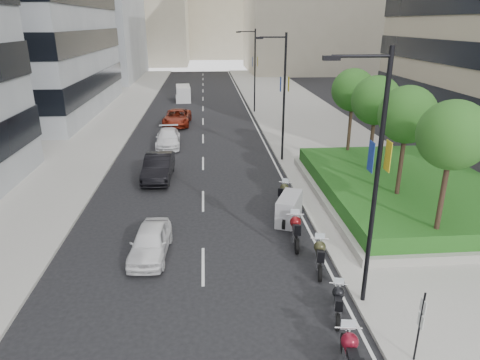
{
  "coord_description": "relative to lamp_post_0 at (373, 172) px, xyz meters",
  "views": [
    {
      "loc": [
        -1.22,
        -11.68,
        9.63
      ],
      "look_at": [
        0.46,
        8.88,
        2.0
      ],
      "focal_mm": 32.0,
      "sensor_mm": 36.0,
      "label": 1
    }
  ],
  "objects": [
    {
      "name": "motorcycle_1",
      "position": [
        -1.4,
        -3.23,
        -4.42
      ],
      "size": [
        0.8,
        2.41,
        1.2
      ],
      "rotation": [
        0.0,
        0.0,
        1.45
      ],
      "color": "black",
      "rests_on": "ground"
    },
    {
      "name": "planter",
      "position": [
        5.86,
        9.0,
        -4.72
      ],
      "size": [
        10.0,
        14.0,
        0.4
      ],
      "primitive_type": "cube",
      "color": "#9B9990",
      "rests_on": "sidewalk_right"
    },
    {
      "name": "car_d",
      "position": [
        -8.18,
        29.58,
        -4.31
      ],
      "size": [
        2.76,
        5.54,
        1.51
      ],
      "primitive_type": "imported",
      "rotation": [
        0.0,
        0.0,
        -0.05
      ],
      "color": "maroon",
      "rests_on": "ground"
    },
    {
      "name": "parking_sign",
      "position": [
        0.66,
        -3.0,
        -3.61
      ],
      "size": [
        0.06,
        0.32,
        2.5
      ],
      "color": "black",
      "rests_on": "ground"
    },
    {
      "name": "lamp_post_0",
      "position": [
        0.0,
        0.0,
        0.0
      ],
      "size": [
        2.34,
        0.45,
        9.0
      ],
      "color": "black",
      "rests_on": "ground"
    },
    {
      "name": "tree_3",
      "position": [
        4.36,
        15.0,
        0.36
      ],
      "size": [
        2.8,
        2.8,
        6.3
      ],
      "color": "#332319",
      "rests_on": "planter"
    },
    {
      "name": "delivery_van",
      "position": [
        -8.17,
        43.45,
        -4.17
      ],
      "size": [
        2.05,
        4.66,
        1.91
      ],
      "rotation": [
        0.0,
        0.0,
        0.07
      ],
      "color": "white",
      "rests_on": "ground"
    },
    {
      "name": "lamp_post_1",
      "position": [
        0.0,
        17.0,
        0.0
      ],
      "size": [
        2.34,
        0.45,
        9.0
      ],
      "color": "black",
      "rests_on": "ground"
    },
    {
      "name": "motorcycle_3",
      "position": [
        -0.84,
        2.39,
        -4.45
      ],
      "size": [
        0.8,
        2.28,
        1.15
      ],
      "rotation": [
        0.0,
        0.0,
        1.36
      ],
      "color": "black",
      "rests_on": "ground"
    },
    {
      "name": "tree_2",
      "position": [
        4.36,
        11.0,
        0.36
      ],
      "size": [
        2.8,
        2.8,
        6.3
      ],
      "color": "#332319",
      "rests_on": "planter"
    },
    {
      "name": "car_c",
      "position": [
        -8.49,
        21.79,
        -4.38
      ],
      "size": [
        2.11,
        4.79,
        1.37
      ],
      "primitive_type": "imported",
      "rotation": [
        0.0,
        0.0,
        0.04
      ],
      "color": "white",
      "rests_on": "ground"
    },
    {
      "name": "motorcycle_4",
      "position": [
        -1.38,
        4.67,
        -4.41
      ],
      "size": [
        0.82,
        2.44,
        1.22
      ],
      "rotation": [
        0.0,
        0.0,
        1.45
      ],
      "color": "black",
      "rests_on": "ground"
    },
    {
      "name": "lane_centre",
      "position": [
        -5.64,
        29.0,
        -5.06
      ],
      "size": [
        0.12,
        100.0,
        0.01
      ],
      "primitive_type": "cube",
      "color": "silver",
      "rests_on": "ground"
    },
    {
      "name": "ground",
      "position": [
        -4.14,
        -1.0,
        -5.07
      ],
      "size": [
        160.0,
        160.0,
        0.0
      ],
      "primitive_type": "plane",
      "color": "black",
      "rests_on": "ground"
    },
    {
      "name": "sidewalk_right",
      "position": [
        4.86,
        29.0,
        -4.99
      ],
      "size": [
        10.0,
        100.0,
        0.15
      ],
      "primitive_type": "cube",
      "color": "#9E9B93",
      "rests_on": "ground"
    },
    {
      "name": "lamp_post_2",
      "position": [
        0.0,
        35.0,
        0.0
      ],
      "size": [
        2.34,
        0.45,
        9.0
      ],
      "color": "black",
      "rests_on": "ground"
    },
    {
      "name": "motorcycle_2",
      "position": [
        -0.97,
        -0.6,
        -4.53
      ],
      "size": [
        0.8,
        1.97,
        1.0
      ],
      "rotation": [
        0.0,
        0.0,
        1.29
      ],
      "color": "black",
      "rests_on": "ground"
    },
    {
      "name": "motorcycle_5",
      "position": [
        -1.25,
        6.96,
        -4.37
      ],
      "size": [
        1.76,
        2.49,
        1.4
      ],
      "rotation": [
        0.0,
        0.0,
        1.17
      ],
      "color": "black",
      "rests_on": "ground"
    },
    {
      "name": "car_b",
      "position": [
        -8.51,
        13.97,
        -4.27
      ],
      "size": [
        1.83,
        4.9,
        1.6
      ],
      "primitive_type": "imported",
      "rotation": [
        0.0,
        0.0,
        -0.03
      ],
      "color": "black",
      "rests_on": "ground"
    },
    {
      "name": "tree_0",
      "position": [
        4.36,
        3.0,
        0.36
      ],
      "size": [
        2.8,
        2.8,
        6.3
      ],
      "color": "#332319",
      "rests_on": "planter"
    },
    {
      "name": "car_a",
      "position": [
        -7.91,
        4.07,
        -4.4
      ],
      "size": [
        1.81,
        3.97,
        1.32
      ],
      "primitive_type": "imported",
      "rotation": [
        0.0,
        0.0,
        -0.06
      ],
      "color": "white",
      "rests_on": "ground"
    },
    {
      "name": "hedge",
      "position": [
        5.86,
        9.0,
        -4.12
      ],
      "size": [
        9.4,
        13.4,
        0.8
      ],
      "primitive_type": "cube",
      "color": "#204212",
      "rests_on": "planter"
    },
    {
      "name": "sidewalk_left",
      "position": [
        -16.14,
        29.0,
        -4.99
      ],
      "size": [
        8.0,
        100.0,
        0.15
      ],
      "primitive_type": "cube",
      "color": "#9E9B93",
      "rests_on": "ground"
    },
    {
      "name": "motorcycle_6",
      "position": [
        -1.14,
        9.24,
        -4.47
      ],
      "size": [
        1.04,
        2.12,
        1.12
      ],
      "rotation": [
        0.0,
        0.0,
        1.18
      ],
      "color": "black",
      "rests_on": "ground"
    },
    {
      "name": "tree_1",
      "position": [
        4.36,
        7.0,
        0.36
      ],
      "size": [
        2.8,
        2.8,
        6.3
      ],
      "color": "#332319",
      "rests_on": "planter"
    },
    {
      "name": "lane_edge",
      "position": [
        -0.44,
        29.0,
        -5.06
      ],
      "size": [
        0.12,
        100.0,
        0.01
      ],
      "primitive_type": "cube",
      "color": "silver",
      "rests_on": "ground"
    }
  ]
}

